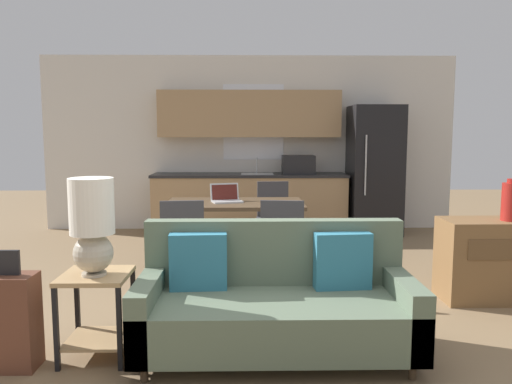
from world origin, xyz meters
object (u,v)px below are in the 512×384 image
Objects in this scene: table_lamp at (92,224)px; credenza at (510,260)px; refrigerator at (374,170)px; suitcase at (3,321)px; couch at (275,304)px; dining_table at (235,208)px; side_table at (97,302)px; dining_chair_near_left at (183,241)px; dining_chair_far_right at (274,214)px; dining_chair_near_right at (283,241)px; vase at (512,201)px; laptop at (226,197)px.

credenza is (3.39, 1.15, -0.55)m from table_lamp.
refrigerator is 2.46× the size of suitcase.
dining_table is at bearing 98.72° from couch.
side_table is 0.64× the size of dining_chair_near_left.
dining_chair_far_right is (0.47, 0.76, -0.19)m from dining_table.
dining_table is 2.41m from table_lamp.
dining_chair_near_right is (-2.05, 0.26, 0.13)m from credenza.
table_lamp is at bearing -161.72° from vase.
laptop reaches higher than dining_chair_near_left.
dining_chair_near_left is at bearing -120.16° from dining_table.
dining_chair_near_right is (-0.00, -1.58, 0.00)m from dining_chair_far_right.
laptop reaches higher than side_table.
refrigerator is 1.55× the size of credenza.
credenza is 1.38× the size of dining_chair_near_right.
table_lamp is at bearing -111.42° from dining_table.
laptop is at bearing -137.43° from refrigerator.
dining_chair_far_right is (-1.58, -1.26, -0.46)m from refrigerator.
table_lamp is 0.83m from suitcase.
laptop is (-2.62, 1.11, 0.43)m from credenza.
dining_chair_near_left reaches higher than couch.
dining_table is 2.33× the size of table_lamp.
credenza is at bearing 46.90° from vase.
refrigerator is at bearing 44.41° from dining_table.
couch is at bearing -154.94° from vase.
dining_chair_near_right is (0.15, 1.31, 0.15)m from couch.
dining_chair_near_right is 2.38× the size of laptop.
dining_chair_far_right is at bearing -141.50° from refrigerator.
suitcase is at bearing 52.02° from dining_chair_near_left.
laptop is (-0.10, 0.03, 0.12)m from dining_table.
dining_table is at bearing 68.58° from table_lamp.
vase reaches higher than side_table.
couch is at bearing 3.03° from side_table.
vase is 2.07m from dining_chair_near_right.
dining_table reaches higher than credenza.
dining_table is at bearing 156.83° from credenza.
dining_chair_near_left is (-0.95, -1.57, 0.00)m from dining_chair_far_right.
suitcase is at bearing -135.09° from laptop.
dining_chair_near_right is (0.94, -0.01, 0.00)m from dining_chair_near_left.
vase is 0.99× the size of laptop.
dining_chair_far_right is at bearing 87.06° from couch.
couch is at bearing 7.14° from suitcase.
refrigerator is 5.08× the size of laptop.
suitcase is (-3.95, -1.27, -0.05)m from credenza.
dining_table is at bearing 68.17° from side_table.
refrigerator is 5.14× the size of vase.
side_table is 0.54m from table_lamp.
dining_chair_near_left is at bearing 6.72° from dining_chair_near_right.
laptop reaches higher than couch.
dining_chair_near_right reaches higher than credenza.
dining_chair_far_right is 1.00× the size of dining_chair_near_left.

